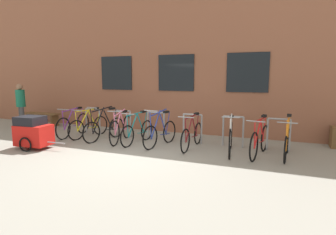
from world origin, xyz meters
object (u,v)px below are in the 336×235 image
(bicycle_yellow, at_px, (89,126))
(wooden_bench, at_px, (42,116))
(bicycle_orange, at_px, (287,143))
(backpack, at_px, (43,125))
(bicycle_blue, at_px, (160,133))
(person_by_bench, at_px, (21,103))
(bicycle_maroon, at_px, (192,135))
(bike_trailer, at_px, (33,132))
(bicycle_pink, at_px, (121,129))
(bicycle_purple, at_px, (74,125))
(bicycle_red, at_px, (260,140))
(bicycle_white, at_px, (231,138))
(bicycle_teal, at_px, (138,131))
(bicycle_black, at_px, (105,128))

(bicycle_yellow, distance_m, wooden_bench, 3.38)
(bicycle_orange, xyz_separation_m, backpack, (-8.18, 0.27, -0.15))
(bicycle_orange, xyz_separation_m, wooden_bench, (-9.21, 1.23, -0.00))
(bicycle_blue, xyz_separation_m, wooden_bench, (-5.85, 1.32, -0.01))
(bicycle_yellow, xyz_separation_m, bicycle_blue, (2.66, -0.20, 0.02))
(person_by_bench, relative_size, backpack, 3.91)
(bicycle_maroon, relative_size, bike_trailer, 1.18)
(bicycle_maroon, height_order, bicycle_pink, bicycle_pink)
(bicycle_yellow, height_order, bike_trailer, bicycle_yellow)
(bicycle_purple, relative_size, bicycle_red, 1.00)
(bicycle_yellow, relative_size, bike_trailer, 1.14)
(bike_trailer, relative_size, wooden_bench, 0.90)
(bicycle_pink, height_order, bike_trailer, bicycle_pink)
(person_by_bench, bearing_deg, bicycle_purple, -3.72)
(bicycle_pink, bearing_deg, person_by_bench, 176.55)
(bicycle_red, height_order, bike_trailer, bicycle_red)
(bicycle_pink, height_order, person_by_bench, person_by_bench)
(bicycle_white, distance_m, bicycle_blue, 2.00)
(bicycle_red, xyz_separation_m, bike_trailer, (-5.88, -1.58, 0.07))
(bicycle_teal, xyz_separation_m, backpack, (-4.07, 0.33, -0.14))
(bicycle_black, distance_m, bicycle_teal, 1.18)
(bicycle_black, bearing_deg, bicycle_red, -0.41)
(bicycle_pink, distance_m, backpack, 3.51)
(bicycle_yellow, xyz_separation_m, bicycle_purple, (-0.58, -0.06, 0.02))
(bicycle_yellow, xyz_separation_m, backpack, (-2.16, 0.16, -0.15))
(person_by_bench, bearing_deg, bike_trailer, -35.72)
(bicycle_orange, bearing_deg, bicycle_blue, -178.56)
(bicycle_pink, relative_size, bike_trailer, 1.23)
(bicycle_purple, xyz_separation_m, person_by_bench, (-2.55, 0.17, 0.60))
(bicycle_purple, bearing_deg, bicycle_orange, -0.50)
(bicycle_maroon, relative_size, bicycle_yellow, 1.04)
(bicycle_orange, height_order, bicycle_maroon, bicycle_orange)
(bicycle_blue, relative_size, person_by_bench, 0.96)
(backpack, bearing_deg, bike_trailer, -57.37)
(bicycle_pink, height_order, backpack, bicycle_pink)
(bicycle_yellow, distance_m, bicycle_teal, 1.92)
(bicycle_red, xyz_separation_m, backpack, (-7.54, 0.36, -0.17))
(bicycle_purple, bearing_deg, bicycle_white, -1.43)
(bicycle_teal, bearing_deg, bicycle_maroon, 2.70)
(backpack, bearing_deg, bicycle_teal, -12.65)
(bicycle_pink, bearing_deg, bicycle_white, -0.47)
(bicycle_blue, height_order, backpack, bicycle_blue)
(bicycle_teal, xyz_separation_m, bicycle_red, (3.48, -0.02, 0.03))
(bicycle_maroon, distance_m, bicycle_red, 1.81)
(bicycle_blue, height_order, bike_trailer, bicycle_blue)
(bicycle_black, relative_size, bicycle_red, 0.93)
(bicycle_maroon, relative_size, wooden_bench, 1.06)
(wooden_bench, xyz_separation_m, person_by_bench, (0.07, -1.01, 0.62))
(person_by_bench, bearing_deg, wooden_bench, 93.76)
(bicycle_white, xyz_separation_m, bicycle_yellow, (-4.66, 0.19, -0.03))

